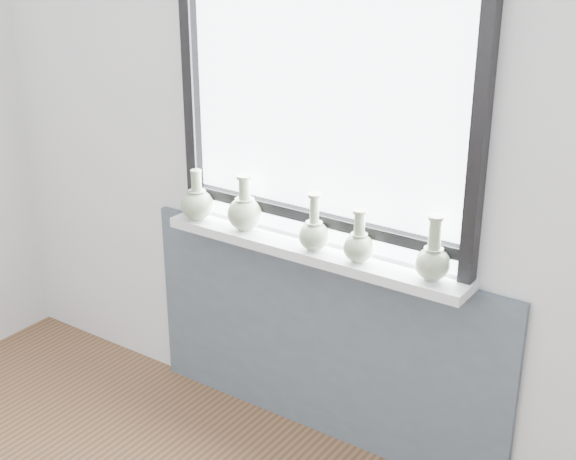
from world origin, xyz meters
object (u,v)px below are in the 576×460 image
Objects in this scene: vase_b at (245,211)px; vase_c at (314,233)px; vase_d at (359,245)px; vase_e at (433,259)px; vase_a at (197,203)px; windowsill at (311,250)px.

vase_b is 0.35m from vase_c.
vase_d is 0.29m from vase_e.
vase_d is at bearing -1.71° from vase_b.
vase_a is 0.96× the size of vase_c.
vase_d is (0.20, 0.00, -0.00)m from vase_c.
vase_d is at bearing 0.24° from vase_c.
vase_b is 0.96× the size of vase_e.
windowsill is 0.24m from vase_d.
vase_e is at bearing -0.15° from vase_b.
vase_c is (0.58, 0.01, -0.00)m from vase_a.
vase_e is (0.29, 0.01, 0.01)m from vase_d.
vase_a is 0.90× the size of vase_e.
vase_b reaches higher than vase_c.
vase_d is 0.85× the size of vase_e.
vase_c is at bearing -2.81° from vase_b.
vase_c is at bearing -178.26° from vase_e.
vase_b is at bearing -179.05° from windowsill.
vase_e is (1.07, 0.02, 0.00)m from vase_a.
vase_b is at bearing 5.58° from vase_a.
vase_b is (-0.32, -0.01, 0.10)m from windowsill.
vase_b is at bearing 177.19° from vase_c.
vase_b reaches higher than windowsill.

